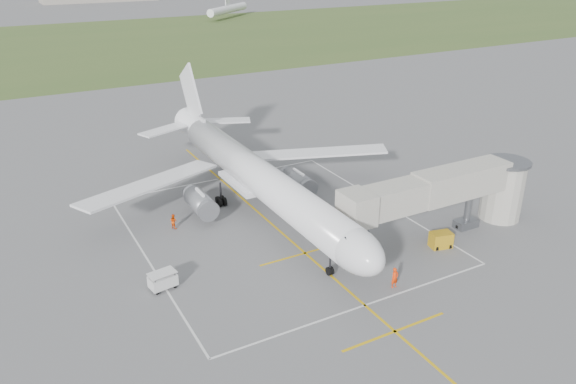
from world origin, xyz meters
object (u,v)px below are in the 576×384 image
ramp_worker_wing (173,221)px  gpu_unit (441,240)px  airliner (257,176)px  ramp_worker_nose (395,278)px  baggage_cart (163,280)px  jet_bridge (455,191)px

ramp_worker_wing → gpu_unit: bearing=-155.0°
airliner → ramp_worker_nose: (3.92, -19.72, -3.43)m
baggage_cart → gpu_unit: bearing=-21.9°
jet_bridge → gpu_unit: (-3.12, -1.94, -3.96)m
gpu_unit → airliner: bearing=140.7°
baggage_cart → ramp_worker_nose: (18.07, -9.63, 0.13)m
baggage_cart → jet_bridge: bearing=-16.9°
airliner → jet_bridge: bearing=-42.2°
airliner → jet_bridge: (15.72, -14.25, 0.35)m
jet_bridge → ramp_worker_nose: 13.55m
airliner → baggage_cart: size_ratio=18.44×
ramp_worker_nose → jet_bridge: bearing=23.0°
airliner → baggage_cart: bearing=-144.5°
gpu_unit → ramp_worker_wing: (-22.26, 16.84, 0.04)m
gpu_unit → ramp_worker_nose: 9.38m
airliner → gpu_unit: bearing=-52.1°
ramp_worker_nose → ramp_worker_wing: ramp_worker_nose is taller
jet_bridge → gpu_unit: jet_bridge is taller
gpu_unit → ramp_worker_wing: bearing=155.7°
airliner → ramp_worker_wing: airliner is taller
gpu_unit → baggage_cart: size_ratio=0.94×
jet_bridge → baggage_cart: 30.41m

